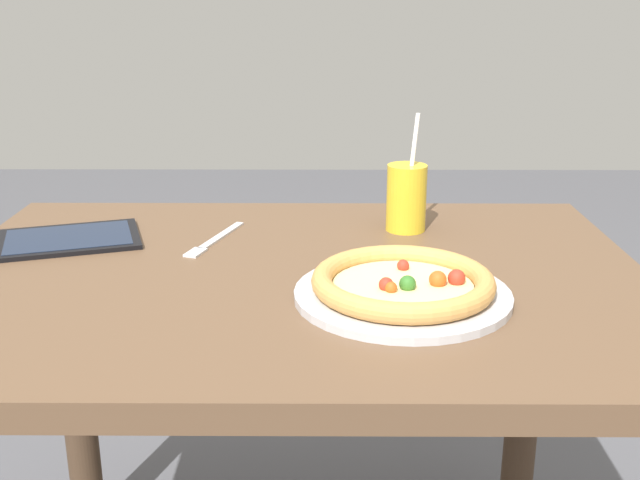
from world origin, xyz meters
TOP-DOWN VIEW (x-y plane):
  - dining_table at (0.00, 0.00)m, footprint 1.12×0.81m
  - pizza_near at (0.16, -0.11)m, footprint 0.31×0.31m
  - drink_cup_colored at (0.20, 0.22)m, footprint 0.07×0.07m
  - fork at (-0.14, 0.15)m, footprint 0.08×0.20m
  - tablet at (-0.40, 0.15)m, footprint 0.28×0.24m

SIDE VIEW (x-z plane):
  - dining_table at x=0.00m, z-range 0.25..1.00m
  - fork at x=-0.14m, z-range 0.75..0.75m
  - tablet at x=-0.40m, z-range 0.75..0.76m
  - pizza_near at x=0.16m, z-range 0.75..0.79m
  - drink_cup_colored at x=0.20m, z-range 0.70..0.92m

